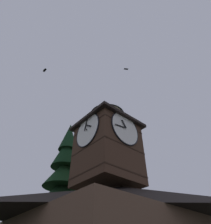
{
  "coord_description": "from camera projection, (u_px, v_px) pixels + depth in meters",
  "views": [
    {
      "loc": [
        8.45,
        8.82,
        1.56
      ],
      "look_at": [
        -0.67,
        -1.81,
        12.83
      ],
      "focal_mm": 31.28,
      "sensor_mm": 36.0,
      "label": 1
    }
  ],
  "objects": [
    {
      "name": "clock_tower",
      "position": [
        107.0,
        144.0,
        16.23
      ],
      "size": [
        4.86,
        4.86,
        8.13
      ],
      "color": "#422B1E",
      "rests_on": "building_main"
    },
    {
      "name": "flying_bird_high",
      "position": [
        45.0,
        70.0,
        19.62
      ],
      "size": [
        0.26,
        0.5,
        0.15
      ],
      "color": "black"
    },
    {
      "name": "pine_tree_behind",
      "position": [
        60.0,
        206.0,
        18.11
      ],
      "size": [
        6.75,
        6.75,
        15.33
      ],
      "color": "#473323",
      "rests_on": "ground_plane"
    },
    {
      "name": "flying_bird_low",
      "position": [
        126.0,
        69.0,
        21.12
      ],
      "size": [
        0.48,
        0.39,
        0.12
      ],
      "color": "black"
    }
  ]
}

